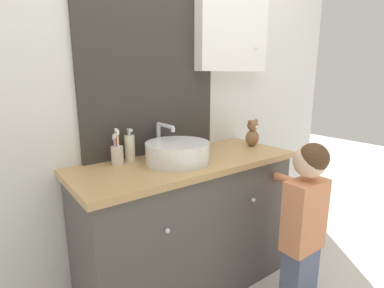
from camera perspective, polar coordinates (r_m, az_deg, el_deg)
The scene contains 7 objects.
wall_back at distance 1.84m, azimuth -5.38°, elevation 13.26°, with size 3.20×0.18×2.50m.
vanity_counter at distance 1.81m, azimuth -0.88°, elevation -15.36°, with size 1.27×0.50×0.81m.
sink_basin at distance 1.61m, azimuth -2.82°, elevation -1.43°, with size 0.35×0.40×0.19m.
toothbrush_holder at distance 1.61m, azimuth -14.06°, elevation -1.83°, with size 0.06×0.06×0.19m.
soap_dispenser at distance 1.66m, azimuth -11.77°, elevation -0.65°, with size 0.05×0.05×0.18m.
child_figure at distance 1.72m, azimuth 20.56°, elevation -13.05°, with size 0.23×0.47×0.95m.
teddy_bear at distance 2.00m, azimuth 11.45°, elevation 1.98°, with size 0.10×0.08×0.18m.
Camera 1 is at (-0.93, -0.95, 1.27)m, focal length 28.00 mm.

